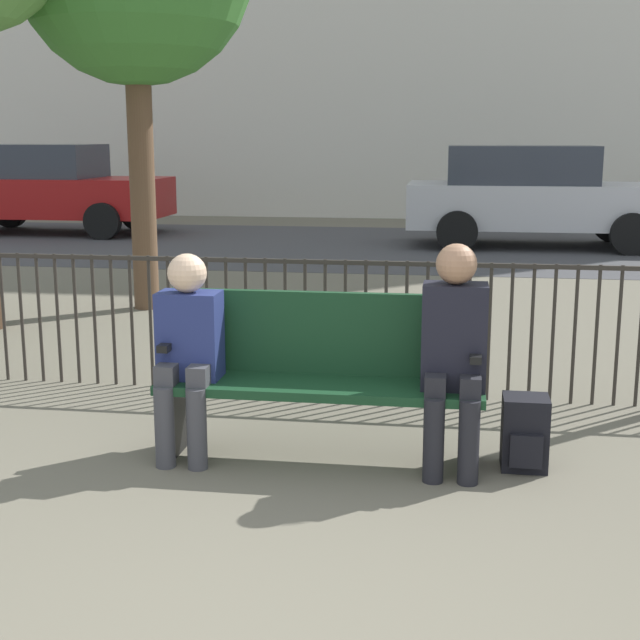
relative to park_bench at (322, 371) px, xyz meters
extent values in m
cube|color=#14381E|center=(0.00, -0.08, -0.07)|extent=(1.78, 0.45, 0.05)
cube|color=#14381E|center=(0.00, 0.12, 0.19)|extent=(1.78, 0.05, 0.47)
cube|color=black|center=(-0.83, -0.08, -0.30)|extent=(0.06, 0.38, 0.40)
cube|color=black|center=(0.83, -0.08, -0.30)|extent=(0.06, 0.38, 0.40)
cube|color=black|center=(-0.83, -0.08, 0.15)|extent=(0.06, 0.38, 0.04)
cube|color=black|center=(0.83, -0.08, 0.15)|extent=(0.06, 0.38, 0.04)
cylinder|color=#3D3D42|center=(-0.82, -0.30, -0.27)|extent=(0.11, 0.11, 0.45)
cylinder|color=#3D3D42|center=(-0.64, -0.30, -0.27)|extent=(0.11, 0.11, 0.45)
cube|color=#3D3D42|center=(-0.82, -0.20, 0.00)|extent=(0.11, 0.20, 0.12)
cube|color=#3D3D42|center=(-0.64, -0.20, 0.00)|extent=(0.11, 0.20, 0.12)
cube|color=navy|center=(-0.73, -0.08, 0.20)|extent=(0.34, 0.22, 0.49)
sphere|color=beige|center=(-0.73, -0.10, 0.55)|extent=(0.21, 0.21, 0.21)
cylinder|color=black|center=(0.63, -0.30, -0.27)|extent=(0.11, 0.11, 0.45)
cylinder|color=black|center=(0.81, -0.30, -0.27)|extent=(0.11, 0.11, 0.45)
cube|color=black|center=(0.63, -0.20, 0.00)|extent=(0.11, 0.20, 0.12)
cube|color=black|center=(0.81, -0.20, 0.00)|extent=(0.11, 0.20, 0.12)
cube|color=black|center=(0.72, -0.08, 0.24)|extent=(0.34, 0.22, 0.57)
sphere|color=#A37556|center=(0.72, -0.10, 0.63)|extent=(0.21, 0.21, 0.21)
cube|color=black|center=(1.11, -0.03, -0.29)|extent=(0.25, 0.23, 0.40)
cube|color=black|center=(1.11, -0.16, -0.35)|extent=(0.17, 0.04, 0.18)
cylinder|color=#2D2823|center=(-2.54, 1.23, -0.02)|extent=(0.02, 0.02, 0.95)
cylinder|color=#2D2823|center=(-2.40, 1.23, -0.02)|extent=(0.02, 0.02, 0.95)
cylinder|color=#2D2823|center=(-2.26, 1.23, -0.02)|extent=(0.02, 0.02, 0.95)
cylinder|color=#2D2823|center=(-2.12, 1.23, -0.02)|extent=(0.02, 0.02, 0.95)
cylinder|color=#2D2823|center=(-1.98, 1.23, -0.02)|extent=(0.02, 0.02, 0.95)
cylinder|color=#2D2823|center=(-1.84, 1.23, -0.02)|extent=(0.02, 0.02, 0.95)
cylinder|color=#2D2823|center=(-1.70, 1.23, -0.02)|extent=(0.02, 0.02, 0.95)
cylinder|color=#2D2823|center=(-1.56, 1.23, -0.02)|extent=(0.02, 0.02, 0.95)
cylinder|color=#2D2823|center=(-1.42, 1.23, -0.02)|extent=(0.02, 0.02, 0.95)
cylinder|color=#2D2823|center=(-1.28, 1.23, -0.02)|extent=(0.02, 0.02, 0.95)
cylinder|color=#2D2823|center=(-1.14, 1.23, -0.02)|extent=(0.02, 0.02, 0.95)
cylinder|color=#2D2823|center=(-1.00, 1.23, -0.02)|extent=(0.02, 0.02, 0.95)
cylinder|color=#2D2823|center=(-0.86, 1.23, -0.02)|extent=(0.02, 0.02, 0.95)
cylinder|color=#2D2823|center=(-0.72, 1.23, -0.02)|extent=(0.02, 0.02, 0.95)
cylinder|color=#2D2823|center=(-0.58, 1.23, -0.02)|extent=(0.02, 0.02, 0.95)
cylinder|color=#2D2823|center=(-0.44, 1.23, -0.02)|extent=(0.02, 0.02, 0.95)
cylinder|color=#2D2823|center=(-0.30, 1.23, -0.02)|extent=(0.02, 0.02, 0.95)
cylinder|color=#2D2823|center=(-0.16, 1.23, -0.02)|extent=(0.02, 0.02, 0.95)
cylinder|color=#2D2823|center=(-0.02, 1.23, -0.02)|extent=(0.02, 0.02, 0.95)
cylinder|color=#2D2823|center=(0.12, 1.23, -0.02)|extent=(0.02, 0.02, 0.95)
cylinder|color=#2D2823|center=(0.26, 1.23, -0.02)|extent=(0.02, 0.02, 0.95)
cylinder|color=#2D2823|center=(0.40, 1.23, -0.02)|extent=(0.02, 0.02, 0.95)
cylinder|color=#2D2823|center=(0.54, 1.23, -0.02)|extent=(0.02, 0.02, 0.95)
cylinder|color=#2D2823|center=(0.68, 1.23, -0.02)|extent=(0.02, 0.02, 0.95)
cylinder|color=#2D2823|center=(0.82, 1.23, -0.02)|extent=(0.02, 0.02, 0.95)
cylinder|color=#2D2823|center=(0.96, 1.23, -0.02)|extent=(0.02, 0.02, 0.95)
cylinder|color=#2D2823|center=(1.10, 1.23, -0.02)|extent=(0.02, 0.02, 0.95)
cylinder|color=#2D2823|center=(1.24, 1.23, -0.02)|extent=(0.02, 0.02, 0.95)
cylinder|color=#2D2823|center=(1.38, 1.23, -0.02)|extent=(0.02, 0.02, 0.95)
cylinder|color=#2D2823|center=(1.52, 1.23, -0.02)|extent=(0.02, 0.02, 0.95)
cylinder|color=#2D2823|center=(1.66, 1.23, -0.02)|extent=(0.02, 0.02, 0.95)
cylinder|color=#2D2823|center=(1.80, 1.23, -0.02)|extent=(0.02, 0.02, 0.95)
cylinder|color=#2D2823|center=(1.94, 1.23, -0.02)|extent=(0.02, 0.02, 0.95)
cube|color=#2D2823|center=(0.00, 1.23, 0.43)|extent=(9.00, 0.03, 0.03)
cylinder|color=brown|center=(-2.46, 4.08, 0.90)|extent=(0.26, 0.26, 2.78)
cube|color=#3D3D3F|center=(0.00, 9.75, -0.49)|extent=(24.00, 6.00, 0.01)
cube|color=#B7B7BC|center=(2.07, 10.08, 0.17)|extent=(4.20, 1.70, 0.70)
cube|color=#2D333D|center=(1.75, 10.08, 0.82)|extent=(2.31, 1.56, 0.60)
cylinder|color=black|center=(3.37, 9.21, -0.18)|extent=(0.64, 0.20, 0.64)
cylinder|color=black|center=(3.37, 10.95, -0.18)|extent=(0.64, 0.20, 0.64)
cylinder|color=black|center=(0.76, 9.21, -0.18)|extent=(0.64, 0.20, 0.64)
cylinder|color=black|center=(0.76, 10.95, -0.18)|extent=(0.64, 0.20, 0.64)
cube|color=maroon|center=(-6.63, 10.87, 0.17)|extent=(4.20, 1.70, 0.70)
cube|color=#2D333D|center=(-6.94, 10.87, 0.82)|extent=(2.31, 1.56, 0.60)
cylinder|color=black|center=(-5.32, 10.00, -0.18)|extent=(0.64, 0.20, 0.64)
cylinder|color=black|center=(-5.32, 11.74, -0.18)|extent=(0.64, 0.20, 0.64)
cylinder|color=black|center=(-7.93, 11.74, -0.18)|extent=(0.64, 0.20, 0.64)
camera|label=1|loc=(0.69, -4.74, 1.28)|focal=50.00mm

